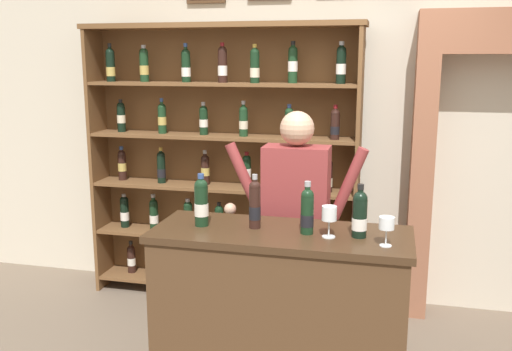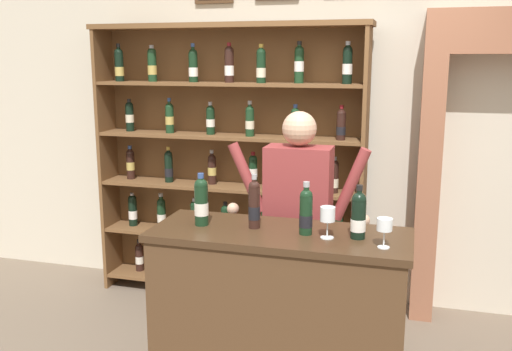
{
  "view_description": "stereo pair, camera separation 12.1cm",
  "coord_description": "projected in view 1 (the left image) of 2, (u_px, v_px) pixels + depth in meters",
  "views": [
    {
      "loc": [
        0.63,
        -2.92,
        1.98
      ],
      "look_at": [
        -0.11,
        0.11,
        1.33
      ],
      "focal_mm": 39.49,
      "sensor_mm": 36.0,
      "label": 1
    },
    {
      "loc": [
        0.74,
        -2.89,
        1.98
      ],
      "look_at": [
        -0.11,
        0.11,
        1.33
      ],
      "focal_mm": 39.49,
      "sensor_mm": 36.0,
      "label": 2
    }
  ],
  "objects": [
    {
      "name": "wine_glass_center",
      "position": [
        387.0,
        224.0,
        2.83
      ],
      "size": [
        0.08,
        0.08,
        0.15
      ],
      "color": "silver",
      "rests_on": "tasting_counter"
    },
    {
      "name": "wine_shelf",
      "position": [
        223.0,
        157.0,
        4.56
      ],
      "size": [
        2.25,
        0.32,
        2.24
      ],
      "color": "brown",
      "rests_on": "ground"
    },
    {
      "name": "tasting_bottle_grappa",
      "position": [
        360.0,
        214.0,
        2.98
      ],
      "size": [
        0.08,
        0.08,
        0.29
      ],
      "color": "black",
      "rests_on": "tasting_counter"
    },
    {
      "name": "tasting_counter",
      "position": [
        280.0,
        319.0,
        3.21
      ],
      "size": [
        1.43,
        0.56,
        1.04
      ],
      "color": "#4C331E",
      "rests_on": "ground"
    },
    {
      "name": "tasting_bottle_chianti",
      "position": [
        255.0,
        204.0,
        3.14
      ],
      "size": [
        0.07,
        0.07,
        0.31
      ],
      "color": "black",
      "rests_on": "tasting_counter"
    },
    {
      "name": "shopkeeper",
      "position": [
        296.0,
        209.0,
        3.59
      ],
      "size": [
        0.93,
        0.22,
        1.66
      ],
      "color": "#2D3347",
      "rests_on": "ground"
    },
    {
      "name": "tasting_bottle_prosecco",
      "position": [
        201.0,
        202.0,
        3.18
      ],
      "size": [
        0.08,
        0.08,
        0.3
      ],
      "color": "black",
      "rests_on": "tasting_counter"
    },
    {
      "name": "tasting_bottle_super_tuscan",
      "position": [
        307.0,
        211.0,
        3.03
      ],
      "size": [
        0.07,
        0.07,
        0.29
      ],
      "color": "black",
      "rests_on": "tasting_counter"
    },
    {
      "name": "wine_glass_left",
      "position": [
        329.0,
        215.0,
        2.97
      ],
      "size": [
        0.08,
        0.08,
        0.17
      ],
      "color": "silver",
      "rests_on": "tasting_counter"
    },
    {
      "name": "back_wall",
      "position": [
        315.0,
        108.0,
        4.6
      ],
      "size": [
        12.0,
        0.19,
        3.15
      ],
      "color": "beige",
      "rests_on": "ground"
    }
  ]
}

